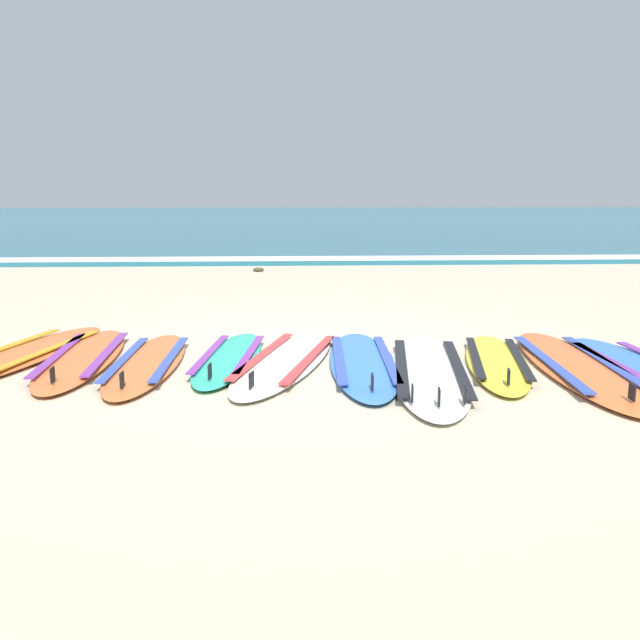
# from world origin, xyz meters

# --- Properties ---
(ground_plane) EXTENTS (80.00, 80.00, 0.00)m
(ground_plane) POSITION_xyz_m (0.00, 0.00, 0.00)
(ground_plane) COLOR #C1B599
(sea) EXTENTS (80.00, 60.00, 0.10)m
(sea) POSITION_xyz_m (0.00, 37.43, 0.05)
(sea) COLOR #23667A
(sea) RESTS_ON ground
(wave_foam_strip) EXTENTS (80.00, 0.94, 0.11)m
(wave_foam_strip) POSITION_xyz_m (0.00, 7.90, 0.06)
(wave_foam_strip) COLOR white
(wave_foam_strip) RESTS_ON ground
(surfboard_0) EXTENTS (1.15, 2.49, 0.18)m
(surfboard_0) POSITION_xyz_m (-2.52, -0.05, 0.04)
(surfboard_0) COLOR orange
(surfboard_0) RESTS_ON ground
(surfboard_1) EXTENTS (0.69, 2.27, 0.18)m
(surfboard_1) POSITION_xyz_m (-1.95, -0.17, 0.04)
(surfboard_1) COLOR orange
(surfboard_1) RESTS_ON ground
(surfboard_2) EXTENTS (0.54, 2.13, 0.18)m
(surfboard_2) POSITION_xyz_m (-1.35, -0.37, 0.04)
(surfboard_2) COLOR orange
(surfboard_2) RESTS_ON ground
(surfboard_3) EXTENTS (0.68, 1.98, 0.18)m
(surfboard_3) POSITION_xyz_m (-0.67, -0.25, 0.04)
(surfboard_3) COLOR #2DB793
(surfboard_3) RESTS_ON ground
(surfboard_4) EXTENTS (1.21, 2.42, 0.18)m
(surfboard_4) POSITION_xyz_m (-0.18, -0.36, 0.04)
(surfboard_4) COLOR silver
(surfboard_4) RESTS_ON ground
(surfboard_5) EXTENTS (0.65, 2.27, 0.18)m
(surfboard_5) POSITION_xyz_m (0.47, -0.46, 0.04)
(surfboard_5) COLOR #3875CC
(surfboard_5) RESTS_ON ground
(surfboard_6) EXTENTS (1.00, 2.56, 0.18)m
(surfboard_6) POSITION_xyz_m (0.98, -0.75, 0.04)
(surfboard_6) COLOR silver
(surfboard_6) RESTS_ON ground
(surfboard_7) EXTENTS (0.91, 2.07, 0.18)m
(surfboard_7) POSITION_xyz_m (1.61, -0.49, 0.04)
(surfboard_7) COLOR yellow
(surfboard_7) RESTS_ON ground
(surfboard_8) EXTENTS (0.85, 2.62, 0.18)m
(surfboard_8) POSITION_xyz_m (2.23, -0.67, 0.04)
(surfboard_8) COLOR orange
(surfboard_8) RESTS_ON ground
(seaweed_clump_near_shoreline) EXTENTS (0.21, 0.17, 0.08)m
(seaweed_clump_near_shoreline) POSITION_xyz_m (-0.72, 6.46, 0.04)
(seaweed_clump_near_shoreline) COLOR #4C4228
(seaweed_clump_near_shoreline) RESTS_ON ground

